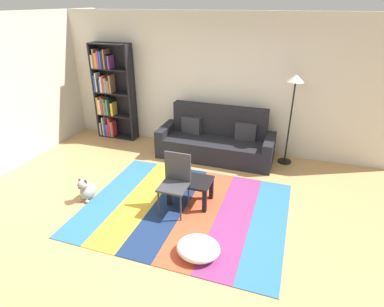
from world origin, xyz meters
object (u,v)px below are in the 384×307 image
(tv_remote, at_px, (183,179))
(folding_chair, at_px, (176,178))
(bookshelf, at_px, (110,93))
(dog, at_px, (87,190))
(pouf, at_px, (198,248))
(standing_lamp, at_px, (295,90))
(couch, at_px, (216,141))
(coffee_table, at_px, (191,184))

(tv_remote, bearing_deg, folding_chair, -68.97)
(bookshelf, xyz_separation_m, dog, (0.97, -2.42, -0.87))
(bookshelf, xyz_separation_m, tv_remote, (2.45, -2.02, -0.62))
(pouf, bearing_deg, standing_lamp, 74.22)
(bookshelf, xyz_separation_m, folding_chair, (2.41, -2.22, -0.49))
(bookshelf, distance_m, standing_lamp, 3.87)
(couch, height_order, tv_remote, couch)
(coffee_table, xyz_separation_m, tv_remote, (-0.10, -0.05, 0.09))
(couch, xyz_separation_m, tv_remote, (-0.06, -1.74, 0.08))
(coffee_table, xyz_separation_m, dog, (-1.58, -0.45, -0.16))
(coffee_table, relative_size, folding_chair, 0.71)
(couch, distance_m, pouf, 2.82)
(dog, distance_m, standing_lamp, 3.91)
(bookshelf, distance_m, folding_chair, 3.31)
(pouf, relative_size, dog, 1.37)
(pouf, bearing_deg, bookshelf, 134.75)
(couch, xyz_separation_m, coffee_table, (0.04, -1.69, -0.02))
(couch, distance_m, coffee_table, 1.69)
(couch, relative_size, standing_lamp, 1.31)
(couch, distance_m, tv_remote, 1.74)
(standing_lamp, distance_m, tv_remote, 2.59)
(tv_remote, bearing_deg, dog, -131.45)
(couch, xyz_separation_m, dog, (-1.53, -2.14, -0.18))
(bookshelf, bearing_deg, coffee_table, -37.74)
(pouf, distance_m, folding_chair, 1.11)
(coffee_table, xyz_separation_m, pouf, (0.47, -1.07, -0.21))
(bookshelf, relative_size, dog, 5.22)
(couch, height_order, coffee_table, couch)
(bookshelf, distance_m, pouf, 4.39)
(couch, bearing_deg, dog, -125.65)
(coffee_table, distance_m, dog, 1.65)
(tv_remote, bearing_deg, pouf, -27.41)
(pouf, distance_m, standing_lamp, 3.34)
(bookshelf, relative_size, tv_remote, 13.85)
(couch, distance_m, bookshelf, 2.62)
(pouf, relative_size, tv_remote, 3.63)
(dog, xyz_separation_m, folding_chair, (1.43, 0.20, 0.37))
(dog, bearing_deg, bookshelf, 111.91)
(folding_chair, bearing_deg, standing_lamp, 84.01)
(bookshelf, height_order, tv_remote, bookshelf)
(bookshelf, bearing_deg, tv_remote, -39.56)
(dog, bearing_deg, couch, 54.35)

